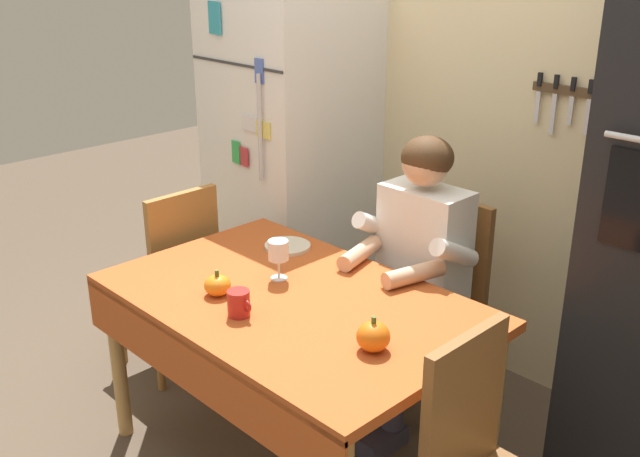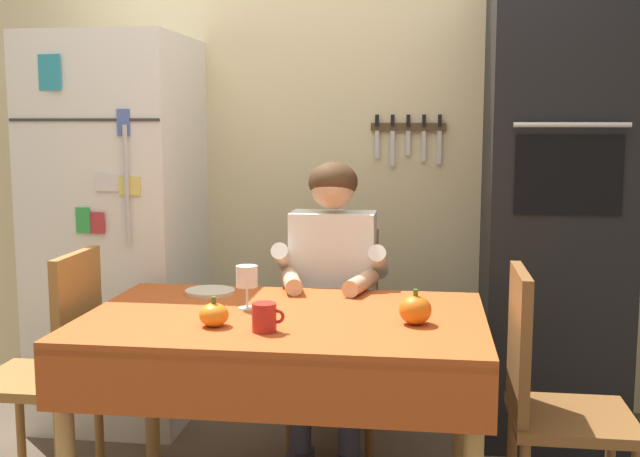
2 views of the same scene
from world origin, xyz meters
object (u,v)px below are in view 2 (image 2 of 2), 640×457
Objects in this scene: chair_right_side at (548,395)px; chair_left_side at (55,361)px; dining_table at (283,340)px; serving_tray at (210,292)px; wine_glass at (247,278)px; pumpkin_medium at (214,315)px; refrigerator at (119,231)px; pumpkin_large at (415,310)px; coffee_mug at (265,317)px; seated_person at (331,283)px; chair_behind_person at (336,323)px; wall_oven at (555,204)px.

chair_right_side and chair_left_side have the same top height.
serving_tray is at bearing 138.12° from dining_table.
chair_right_side reaches higher than wine_glass.
pumpkin_medium is (-0.20, -0.16, 0.12)m from dining_table.
chair_left_side is at bearing 174.05° from dining_table.
refrigerator reaches higher than chair_right_side.
wine_glass is (0.75, -0.01, 0.34)m from chair_left_side.
pumpkin_large is (0.61, -0.13, -0.06)m from wine_glass.
refrigerator reaches higher than pumpkin_medium.
coffee_mug is 0.89× the size of pumpkin_large.
chair_right_side reaches higher than dining_table.
coffee_mug is at bearing -66.72° from wine_glass.
pumpkin_large is 0.61× the size of serving_tray.
seated_person is at bearing -14.96° from refrigerator.
chair_behind_person is at bearing 134.28° from chair_right_side.
wine_glass is (-0.24, -0.70, 0.34)m from chair_behind_person.
serving_tray is (0.60, -0.57, -0.15)m from refrigerator.
dining_table is 0.48m from pumpkin_large.
chair_behind_person is 0.75× the size of seated_person.
serving_tray is (0.55, 0.22, 0.24)m from chair_left_side.
chair_behind_person is 5.85× the size of wine_glass.
chair_left_side is (-1.00, -0.51, -0.23)m from seated_person.
wall_oven is 1.47m from wine_glass.
chair_right_side is at bearing 1.61° from pumpkin_large.
wine_glass is 0.82× the size of serving_tray.
wine_glass is 0.62m from pumpkin_large.
wall_oven is at bearing 81.13° from chair_right_side.
pumpkin_large is 0.89m from serving_tray.
seated_person is at bearing -161.53° from wall_oven.
dining_table is at bearing 174.24° from pumpkin_large.
refrigerator is 1.29m from pumpkin_medium.
wall_oven is at bearing 7.76° from chair_behind_person.
chair_right_side is at bearing -45.72° from chair_behind_person.
wine_glass is (-1.05, 0.12, 0.34)m from chair_right_side.
dining_table is 1.51× the size of chair_right_side.
serving_tray is at bearing -133.01° from chair_behind_person.
pumpkin_medium is (-0.30, -0.77, 0.04)m from seated_person.
wall_oven reaches higher than chair_left_side.
refrigerator reaches higher than chair_behind_person.
dining_table is at bearing -30.63° from wine_glass.
refrigerator is at bearing 136.50° from serving_tray.
refrigerator reaches higher than dining_table.
chair_behind_person is 8.72× the size of coffee_mug.
refrigerator reaches higher than pumpkin_large.
seated_person is at bearing 68.84° from pumpkin_medium.
pumpkin_large is at bearing -24.05° from serving_tray.
chair_right_side is at bearing -98.87° from wall_oven.
wall_oven reaches higher than seated_person.
chair_right_side is (0.90, -0.03, -0.14)m from dining_table.
pumpkin_large is at bearing -5.89° from chair_left_side.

